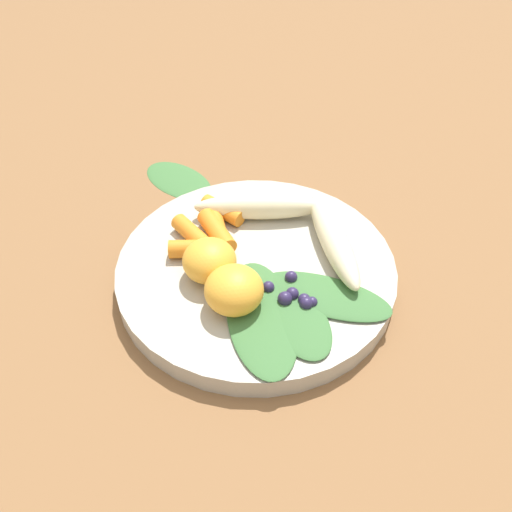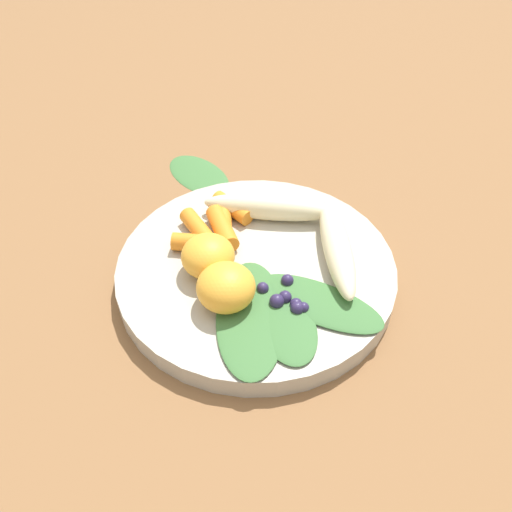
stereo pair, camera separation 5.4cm
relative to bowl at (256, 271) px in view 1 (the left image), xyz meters
name	(u,v)px [view 1 (the left image)]	position (x,y,z in m)	size (l,w,h in m)	color
ground_plane	(256,279)	(0.00, 0.00, -0.01)	(2.40, 2.40, 0.00)	brown
bowl	(256,271)	(0.00, 0.00, 0.00)	(0.28, 0.28, 0.02)	#B2AD9E
banana_peeled_left	(260,207)	(0.04, 0.06, 0.02)	(0.14, 0.03, 0.03)	beige
banana_peeled_right	(334,239)	(0.08, -0.02, 0.02)	(0.14, 0.03, 0.03)	beige
orange_segment_near	(234,290)	(-0.04, -0.04, 0.03)	(0.05, 0.05, 0.04)	#F4A833
orange_segment_far	(209,261)	(-0.05, 0.01, 0.03)	(0.05, 0.05, 0.04)	#F4A833
carrot_front	(223,210)	(0.00, 0.08, 0.02)	(0.02, 0.02, 0.05)	orange
carrot_mid_left	(216,222)	(-0.01, 0.07, 0.02)	(0.02, 0.02, 0.05)	orange
carrot_mid_right	(217,231)	(-0.02, 0.05, 0.02)	(0.02, 0.02, 0.06)	orange
carrot_rear	(191,233)	(-0.04, 0.06, 0.02)	(0.02, 0.02, 0.05)	orange
carrot_small	(195,249)	(-0.05, 0.04, 0.02)	(0.02, 0.02, 0.05)	orange
blueberry_pile	(292,294)	(0.01, -0.06, 0.02)	(0.04, 0.05, 0.01)	#2D234C
kale_leaf_left	(261,317)	(-0.03, -0.07, 0.01)	(0.14, 0.06, 0.01)	#3D7038
kale_leaf_right	(300,319)	(0.00, -0.08, 0.01)	(0.09, 0.05, 0.01)	#3D7038
kale_leaf_rear	(326,296)	(0.04, -0.07, 0.01)	(0.13, 0.05, 0.01)	#3D7038
kale_leaf_stray	(178,179)	(-0.01, 0.19, -0.01)	(0.10, 0.06, 0.01)	#3D7038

